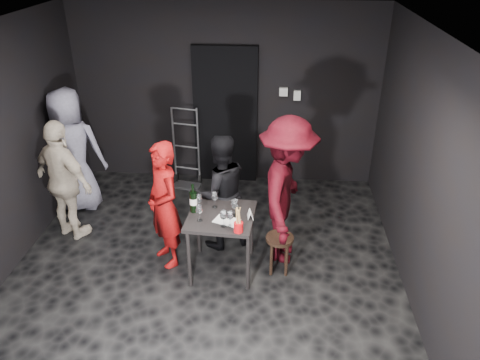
# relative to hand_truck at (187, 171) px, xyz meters

# --- Properties ---
(floor) EXTENTS (4.50, 5.00, 0.02)m
(floor) POSITION_rel_hand_truck_xyz_m (0.59, -2.20, -0.22)
(floor) COLOR black
(floor) RESTS_ON ground
(ceiling) EXTENTS (4.50, 5.00, 0.02)m
(ceiling) POSITION_rel_hand_truck_xyz_m (0.59, -2.20, 2.48)
(ceiling) COLOR silver
(ceiling) RESTS_ON ground
(wall_back) EXTENTS (4.50, 0.04, 2.70)m
(wall_back) POSITION_rel_hand_truck_xyz_m (0.59, 0.30, 1.13)
(wall_back) COLOR black
(wall_back) RESTS_ON ground
(wall_right) EXTENTS (0.04, 5.00, 2.70)m
(wall_right) POSITION_rel_hand_truck_xyz_m (2.84, -2.20, 1.13)
(wall_right) COLOR black
(wall_right) RESTS_ON ground
(doorway) EXTENTS (0.95, 0.10, 2.10)m
(doorway) POSITION_rel_hand_truck_xyz_m (0.59, 0.24, 0.83)
(doorway) COLOR black
(doorway) RESTS_ON ground
(wallbox_upper) EXTENTS (0.12, 0.06, 0.12)m
(wallbox_upper) POSITION_rel_hand_truck_xyz_m (1.44, 0.25, 1.23)
(wallbox_upper) COLOR #B7B7B2
(wallbox_upper) RESTS_ON wall_back
(wallbox_lower) EXTENTS (0.10, 0.06, 0.14)m
(wallbox_lower) POSITION_rel_hand_truck_xyz_m (1.64, 0.25, 1.18)
(wallbox_lower) COLOR #B7B7B2
(wallbox_lower) RESTS_ON wall_back
(hand_truck) EXTENTS (0.41, 0.35, 1.24)m
(hand_truck) POSITION_rel_hand_truck_xyz_m (0.00, 0.00, 0.00)
(hand_truck) COLOR #B2B2B7
(hand_truck) RESTS_ON floor
(tasting_table) EXTENTS (0.72, 0.72, 0.75)m
(tasting_table) POSITION_rel_hand_truck_xyz_m (0.78, -2.03, 0.43)
(tasting_table) COLOR black
(tasting_table) RESTS_ON floor
(stool) EXTENTS (0.32, 0.32, 0.47)m
(stool) POSITION_rel_hand_truck_xyz_m (1.43, -2.00, 0.14)
(stool) COLOR black
(stool) RESTS_ON floor
(server_red) EXTENTS (0.64, 0.68, 1.56)m
(server_red) POSITION_rel_hand_truck_xyz_m (0.11, -1.91, 0.55)
(server_red) COLOR #A30D0D
(server_red) RESTS_ON floor
(woman_black) EXTENTS (0.80, 0.64, 1.44)m
(woman_black) POSITION_rel_hand_truck_xyz_m (0.70, -1.51, 0.50)
(woman_black) COLOR black
(woman_black) RESTS_ON floor
(man_maroon) EXTENTS (0.79, 1.43, 2.11)m
(man_maroon) POSITION_rel_hand_truck_xyz_m (1.49, -1.71, 0.83)
(man_maroon) COLOR #38050C
(man_maroon) RESTS_ON floor
(bystander_cream) EXTENTS (1.07, 0.86, 1.66)m
(bystander_cream) POSITION_rel_hand_truck_xyz_m (-1.23, -1.48, 0.60)
(bystander_cream) COLOR beige
(bystander_cream) RESTS_ON floor
(bystander_grey) EXTENTS (1.03, 0.63, 2.02)m
(bystander_grey) POSITION_rel_hand_truck_xyz_m (-1.40, -0.78, 0.79)
(bystander_grey) COLOR gray
(bystander_grey) RESTS_ON floor
(tasting_mat) EXTENTS (0.31, 0.26, 0.00)m
(tasting_mat) POSITION_rel_hand_truck_xyz_m (0.85, -2.15, 0.53)
(tasting_mat) COLOR white
(tasting_mat) RESTS_ON tasting_table
(wine_glass_a) EXTENTS (0.08, 0.08, 0.20)m
(wine_glass_a) POSITION_rel_hand_truck_xyz_m (0.56, -2.16, 0.63)
(wine_glass_a) COLOR white
(wine_glass_a) RESTS_ON tasting_table
(wine_glass_b) EXTENTS (0.09, 0.09, 0.21)m
(wine_glass_b) POSITION_rel_hand_truck_xyz_m (0.52, -1.94, 0.63)
(wine_glass_b) COLOR white
(wine_glass_b) RESTS_ON tasting_table
(wine_glass_c) EXTENTS (0.08, 0.08, 0.20)m
(wine_glass_c) POSITION_rel_hand_truck_xyz_m (0.69, -1.88, 0.63)
(wine_glass_c) COLOR white
(wine_glass_c) RESTS_ON tasting_table
(wine_glass_d) EXTENTS (0.09, 0.09, 0.21)m
(wine_glass_d) POSITION_rel_hand_truck_xyz_m (0.83, -2.26, 0.63)
(wine_glass_d) COLOR white
(wine_glass_d) RESTS_ON tasting_table
(wine_glass_e) EXTENTS (0.08, 0.08, 0.20)m
(wine_glass_e) POSITION_rel_hand_truck_xyz_m (0.90, -2.25, 0.63)
(wine_glass_e) COLOR white
(wine_glass_e) RESTS_ON tasting_table
(wine_glass_f) EXTENTS (0.11, 0.11, 0.22)m
(wine_glass_f) POSITION_rel_hand_truck_xyz_m (0.93, -2.04, 0.63)
(wine_glass_f) COLOR white
(wine_glass_f) RESTS_ON tasting_table
(wine_bottle) EXTENTS (0.08, 0.08, 0.34)m
(wine_bottle) POSITION_rel_hand_truck_xyz_m (0.47, -1.98, 0.66)
(wine_bottle) COLOR black
(wine_bottle) RESTS_ON tasting_table
(breadstick_cup) EXTENTS (0.10, 0.10, 0.30)m
(breadstick_cup) POSITION_rel_hand_truck_xyz_m (0.99, -2.34, 0.66)
(breadstick_cup) COLOR red
(breadstick_cup) RESTS_ON tasting_table
(reserved_card) EXTENTS (0.09, 0.12, 0.09)m
(reserved_card) POSITION_rel_hand_truck_xyz_m (1.09, -2.07, 0.57)
(reserved_card) COLOR white
(reserved_card) RESTS_ON tasting_table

